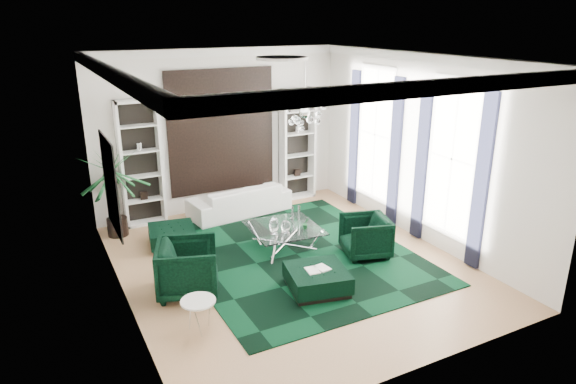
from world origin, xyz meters
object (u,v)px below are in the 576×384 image
sofa (239,200)px  armchair_right (365,236)px  side_table (199,316)px  coffee_table (284,238)px  ottoman_side (172,237)px  palm (113,183)px  ottoman_front (317,280)px  armchair_left (188,268)px

sofa → armchair_right: size_ratio=2.72×
sofa → side_table: bearing=54.3°
armchair_right → side_table: armchair_right is taller
armchair_right → coffee_table: bearing=-111.6°
coffee_table → ottoman_side: 2.29m
palm → side_table: bearing=-84.2°
armchair_right → ottoman_front: size_ratio=0.90×
sofa → palm: size_ratio=1.02×
coffee_table → palm: bearing=142.0°
sofa → palm: 2.92m
ottoman_front → palm: bearing=122.9°
ottoman_side → ottoman_front: 3.39m
side_table → palm: bearing=95.8°
coffee_table → ottoman_front: coffee_table is taller
side_table → ottoman_front: bearing=5.9°
ottoman_side → sofa: bearing=28.5°
sofa → ottoman_side: 2.18m
sofa → armchair_right: (1.32, -3.22, 0.05)m
armchair_left → side_table: bearing=-170.7°
coffee_table → palm: size_ratio=0.57×
sofa → side_table: size_ratio=4.60×
ottoman_front → side_table: bearing=-174.1°
ottoman_side → palm: 1.69m
armchair_right → ottoman_side: 3.90m
ottoman_side → palm: palm is taller
side_table → palm: 4.34m
armchair_left → palm: (-0.62, 3.05, 0.72)m
sofa → armchair_right: bearing=106.1°
armchair_right → ottoman_front: 1.72m
side_table → armchair_left: bearing=80.4°
armchair_right → sofa: bearing=-140.8°
ottoman_side → side_table: 3.19m
sofa → palm: bearing=-6.6°
side_table → sofa: bearing=60.5°
coffee_table → side_table: size_ratio=2.58×
ottoman_front → side_table: side_table is taller
ottoman_front → ottoman_side: bearing=120.1°
armchair_right → ottoman_side: (-3.23, 2.18, -0.20)m
sofa → armchair_left: (-2.18, -3.03, 0.11)m
side_table → coffee_table: bearing=39.2°
ottoman_front → sofa: bearing=86.9°
armchair_right → ottoman_front: (-1.53, -0.76, -0.20)m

